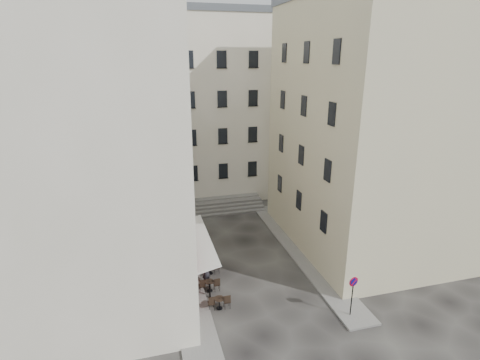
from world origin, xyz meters
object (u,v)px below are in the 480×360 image
object	(u,v)px
no_parking_sign	(353,289)
pedestrian	(206,272)
bistro_table_a	(219,302)
bistro_table_b	(209,285)

from	to	relation	value
no_parking_sign	pedestrian	size ratio (longest dim) A/B	1.47
bistro_table_a	bistro_table_b	bearing A→B (deg)	96.95
no_parking_sign	bistro_table_a	bearing A→B (deg)	151.17
no_parking_sign	pedestrian	bearing A→B (deg)	135.50
no_parking_sign	pedestrian	xyz separation A→B (m)	(-7.42, 5.36, -0.96)
bistro_table_a	pedestrian	world-z (taller)	pedestrian
no_parking_sign	bistro_table_b	xyz separation A→B (m)	(-7.37, 4.50, -1.37)
bistro_table_b	pedestrian	distance (m)	0.95
no_parking_sign	bistro_table_a	xyz separation A→B (m)	(-7.14, 2.63, -1.37)
no_parking_sign	bistro_table_a	distance (m)	7.73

